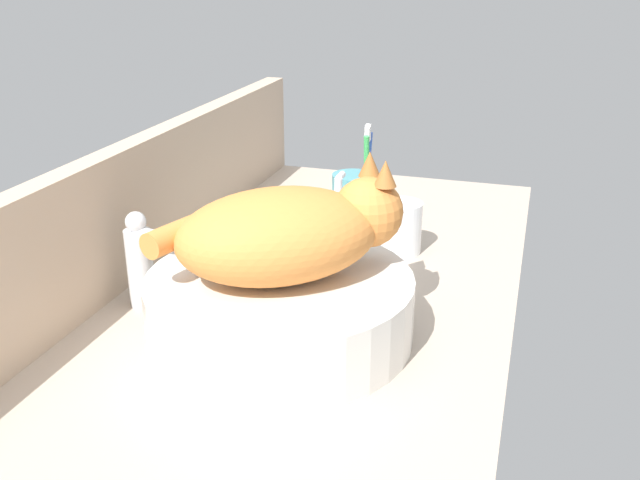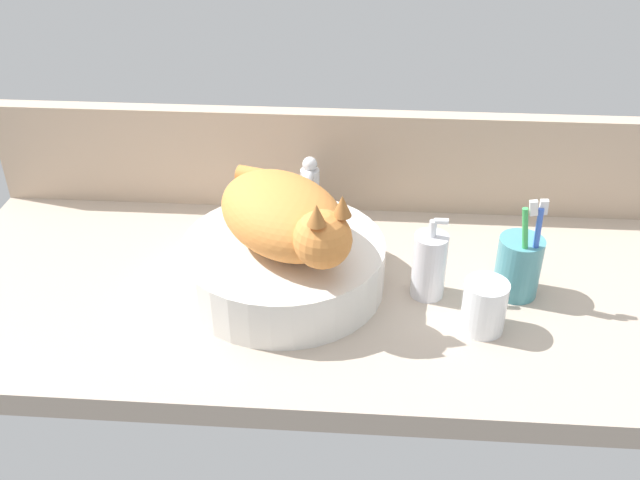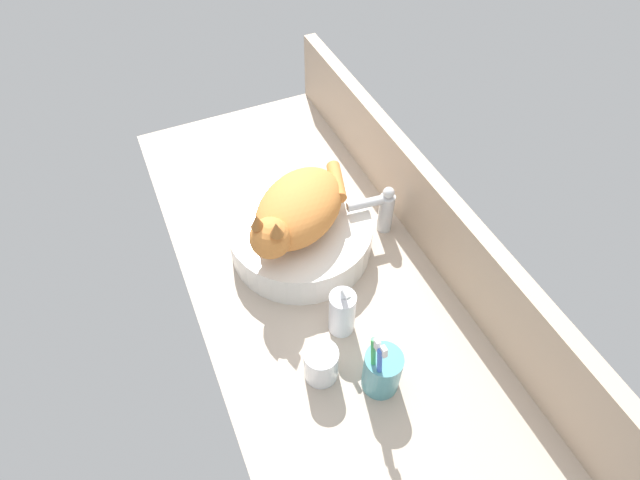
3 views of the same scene
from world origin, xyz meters
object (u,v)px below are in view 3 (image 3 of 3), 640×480
at_px(faucet, 382,209).
at_px(soap_dispenser, 342,312).
at_px(water_glass, 321,365).
at_px(cat, 297,211).
at_px(toothbrush_cup, 380,372).
at_px(sink_basin, 301,236).

relative_size(faucet, soap_dispenser, 0.94).
bearing_deg(water_glass, faucet, 135.19).
distance_m(cat, faucet, 0.22).
height_order(faucet, toothbrush_cup, toothbrush_cup).
bearing_deg(sink_basin, water_glass, -15.78).
bearing_deg(toothbrush_cup, sink_basin, -179.70).
height_order(sink_basin, cat, cat).
height_order(faucet, soap_dispenser, soap_dispenser).
distance_m(sink_basin, toothbrush_cup, 0.38).
bearing_deg(cat, water_glass, -14.45).
relative_size(soap_dispenser, toothbrush_cup, 0.78).
distance_m(cat, toothbrush_cup, 0.38).
relative_size(faucet, water_glass, 1.62).
distance_m(faucet, soap_dispenser, 0.30).
distance_m(sink_basin, faucet, 0.20).
distance_m(sink_basin, cat, 0.10).
relative_size(faucet, toothbrush_cup, 0.73).
bearing_deg(faucet, sink_basin, -97.12).
xyz_separation_m(soap_dispenser, toothbrush_cup, (0.14, 0.01, -0.00)).
height_order(cat, soap_dispenser, cat).
bearing_deg(toothbrush_cup, cat, -178.13).
height_order(cat, faucet, cat).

